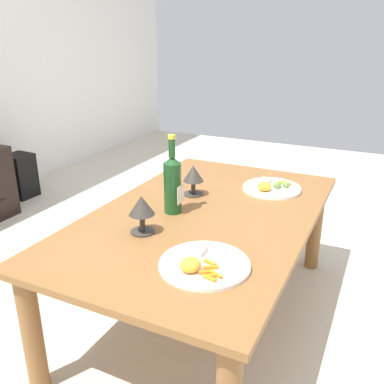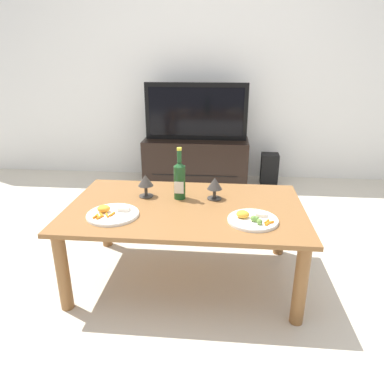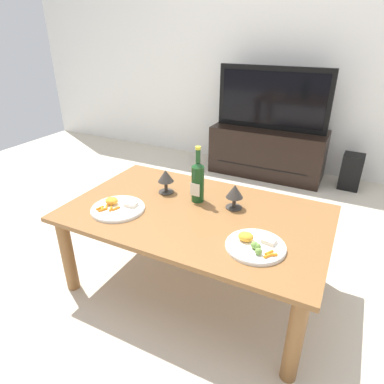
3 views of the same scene
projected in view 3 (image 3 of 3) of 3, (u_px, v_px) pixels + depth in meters
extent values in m
plane|color=beige|center=(195.00, 283.00, 1.97)|extent=(6.40, 6.40, 0.00)
cube|color=silver|center=(297.00, 36.00, 3.10)|extent=(6.40, 0.10, 2.60)
cube|color=brown|center=(196.00, 214.00, 1.76)|extent=(1.37, 0.83, 0.03)
cylinder|color=brown|center=(68.00, 255.00, 1.84)|extent=(0.07, 0.07, 0.46)
cylinder|color=brown|center=(295.00, 339.00, 1.34)|extent=(0.07, 0.07, 0.46)
cylinder|color=brown|center=(140.00, 202.00, 2.40)|extent=(0.07, 0.07, 0.46)
cylinder|color=brown|center=(319.00, 247.00, 1.90)|extent=(0.07, 0.07, 0.46)
cube|color=black|center=(267.00, 152.00, 3.35)|extent=(1.11, 0.43, 0.48)
cube|color=black|center=(260.00, 168.00, 3.22)|extent=(0.89, 0.01, 0.01)
cube|color=black|center=(273.00, 99.00, 3.12)|extent=(1.06, 0.04, 0.58)
cube|color=black|center=(272.00, 99.00, 3.10)|extent=(0.98, 0.01, 0.49)
cube|color=black|center=(351.00, 171.00, 3.08)|extent=(0.19, 0.19, 0.33)
cylinder|color=#19471E|center=(198.00, 184.00, 1.82)|extent=(0.07, 0.07, 0.21)
cone|color=#19471E|center=(198.00, 164.00, 1.77)|extent=(0.07, 0.07, 0.03)
cylinder|color=#19471E|center=(198.00, 156.00, 1.75)|extent=(0.03, 0.03, 0.07)
cylinder|color=yellow|center=(198.00, 148.00, 1.73)|extent=(0.03, 0.03, 0.02)
cube|color=silver|center=(195.00, 190.00, 1.80)|extent=(0.06, 0.00, 0.07)
cylinder|color=#38332D|center=(166.00, 192.00, 1.96)|extent=(0.09, 0.09, 0.01)
cylinder|color=#38332D|center=(166.00, 186.00, 1.94)|extent=(0.02, 0.02, 0.07)
cone|color=#38332D|center=(166.00, 176.00, 1.92)|extent=(0.09, 0.09, 0.07)
cylinder|color=#38332D|center=(234.00, 207.00, 1.79)|extent=(0.09, 0.09, 0.01)
cylinder|color=#38332D|center=(234.00, 202.00, 1.77)|extent=(0.02, 0.02, 0.06)
cone|color=#38332D|center=(235.00, 191.00, 1.75)|extent=(0.09, 0.09, 0.07)
cylinder|color=white|center=(118.00, 209.00, 1.77)|extent=(0.29, 0.29, 0.01)
torus|color=white|center=(118.00, 208.00, 1.76)|extent=(0.28, 0.28, 0.01)
ellipsoid|color=orange|center=(112.00, 201.00, 1.80)|extent=(0.07, 0.06, 0.04)
cube|color=beige|center=(131.00, 204.00, 1.78)|extent=(0.07, 0.05, 0.02)
cylinder|color=orange|center=(116.00, 208.00, 1.75)|extent=(0.02, 0.05, 0.01)
cylinder|color=orange|center=(111.00, 209.00, 1.75)|extent=(0.03, 0.04, 0.01)
cylinder|color=orange|center=(106.00, 207.00, 1.76)|extent=(0.04, 0.04, 0.01)
cylinder|color=orange|center=(100.00, 208.00, 1.75)|extent=(0.02, 0.05, 0.01)
cylinder|color=orange|center=(102.00, 210.00, 1.73)|extent=(0.03, 0.05, 0.01)
cylinder|color=orange|center=(102.00, 208.00, 1.75)|extent=(0.04, 0.04, 0.01)
cylinder|color=white|center=(256.00, 247.00, 1.46)|extent=(0.27, 0.27, 0.01)
torus|color=white|center=(256.00, 245.00, 1.46)|extent=(0.26, 0.26, 0.01)
ellipsoid|color=orange|center=(246.00, 236.00, 1.49)|extent=(0.07, 0.06, 0.04)
cube|color=beige|center=(269.00, 241.00, 1.47)|extent=(0.07, 0.06, 0.02)
cylinder|color=orange|center=(268.00, 256.00, 1.38)|extent=(0.03, 0.04, 0.01)
cylinder|color=orange|center=(272.00, 255.00, 1.39)|extent=(0.04, 0.03, 0.01)
cylinder|color=orange|center=(269.00, 253.00, 1.40)|extent=(0.03, 0.04, 0.01)
sphere|color=olive|center=(258.00, 247.00, 1.43)|extent=(0.03, 0.03, 0.03)
sphere|color=olive|center=(258.00, 251.00, 1.39)|extent=(0.03, 0.03, 0.03)
sphere|color=olive|center=(255.00, 245.00, 1.43)|extent=(0.03, 0.03, 0.03)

